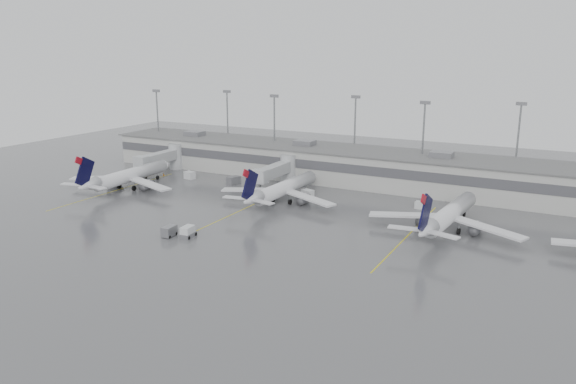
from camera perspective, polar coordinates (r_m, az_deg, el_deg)
The scene contains 18 objects.
ground at distance 88.49m, azimuth -3.32°, elevation -7.09°, with size 260.00×260.00×0.00m, color #4E4E50.
terminal at distance 138.19m, azimuth 9.15°, elevation 2.43°, with size 152.00×17.00×9.45m.
light_masts at distance 142.23m, azimuth 10.03°, elevation 5.95°, with size 142.40×8.00×20.60m.
jet_bridge_left at distance 154.77m, azimuth -12.28°, elevation 3.45°, with size 4.00×17.20×7.00m.
jet_bridge_right at distance 135.26m, azimuth -0.80°, elevation 2.23°, with size 4.00×17.20×7.00m.
stand_markings at distance 108.55m, azimuth 3.23°, elevation -2.98°, with size 105.25×40.00×0.01m.
jet_far_left at distance 137.51m, azimuth -16.01°, elevation 1.60°, with size 28.81×32.34×10.46m.
jet_mid_left at distance 120.68m, azimuth -0.55°, elevation 0.36°, with size 27.66×31.02×10.03m.
jet_mid_right at distance 105.51m, azimuth 15.98°, elevation -2.22°, with size 28.43×31.97×10.34m.
baggage_tug at distance 100.79m, azimuth -10.14°, elevation -4.11°, with size 2.23×3.23×1.98m.
baggage_cart at distance 101.77m, azimuth -11.98°, elevation -3.90°, with size 1.88×3.01×1.85m.
gse_uld_a at distance 145.36m, azimuth -9.96°, elevation 1.69°, with size 2.68×1.79×1.90m, color silver.
gse_uld_b at distance 125.10m, azimuth 2.01°, elevation -0.18°, with size 2.58×1.72×1.83m, color silver.
gse_uld_c at distance 119.77m, azimuth 13.31°, elevation -1.31°, with size 2.13×1.42×1.51m, color silver.
gse_loader at distance 137.91m, azimuth -5.56°, elevation 1.17°, with size 1.99×3.18×1.99m, color slate.
cone_a at distance 150.59m, azimuth -12.52°, elevation 1.76°, with size 0.41×0.41×0.65m, color orange.
cone_b at distance 130.03m, azimuth -3.04°, elevation 0.13°, with size 0.47×0.47×0.75m, color orange.
cone_c at distance 116.74m, azimuth 13.89°, elevation -1.94°, with size 0.50×0.50×0.80m, color orange.
Camera 1 is at (42.84, -70.35, 32.36)m, focal length 35.00 mm.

